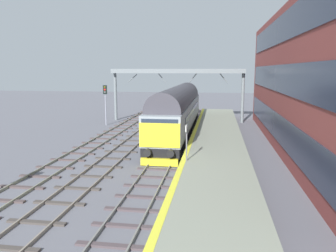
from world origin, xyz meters
The scene contains 10 objects.
ground_plane centered at (0.00, 0.00, 0.00)m, with size 140.00×140.00×0.00m, color slate.
track_main centered at (0.00, 0.00, 0.06)m, with size 2.50×60.00×0.15m.
track_adjacent_west centered at (-3.52, 0.00, 0.06)m, with size 2.50×60.00×0.15m.
track_adjacent_far_west centered at (-6.47, 0.00, 0.06)m, with size 2.50×60.00×0.15m.
station_platform centered at (3.60, 0.00, 0.50)m, with size 4.00×44.00×1.01m.
station_building centered at (10.87, 3.91, 5.35)m, with size 5.61×33.15×10.70m.
diesel_locomotive centered at (0.00, 7.80, 2.49)m, with size 2.74×20.31×4.68m.
signal_post_mid centered at (-8.77, 12.97, 2.88)m, with size 0.44×0.22×4.49m.
platform_number_sign centered at (1.92, -4.27, 2.37)m, with size 0.10×0.44×2.06m.
overhead_footbridge centered at (-1.18, 17.02, 5.75)m, with size 15.77×2.00×6.28m.
Camera 1 is at (3.62, -22.74, 6.13)m, focal length 35.70 mm.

